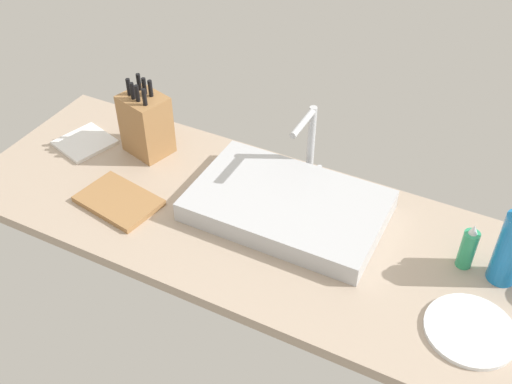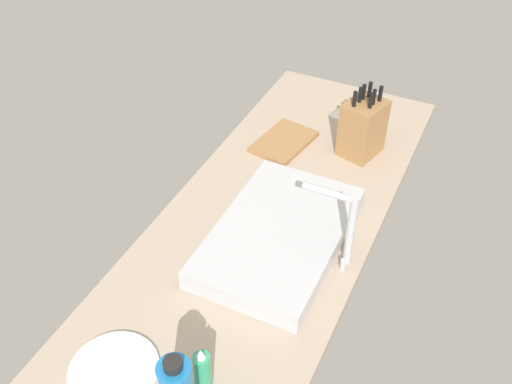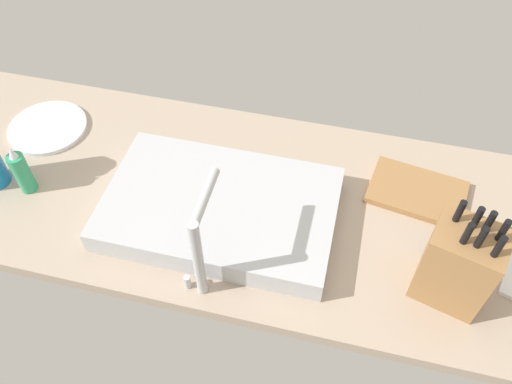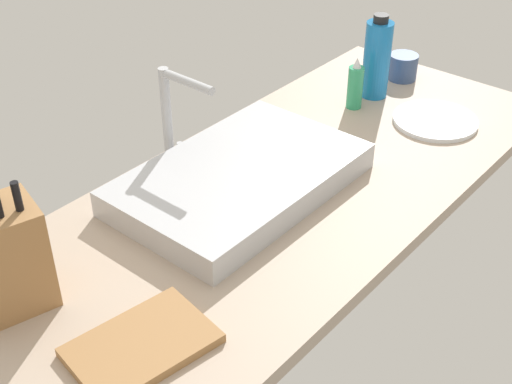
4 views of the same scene
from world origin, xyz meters
The scene contains 8 objects.
countertop_slab centered at (0.00, 0.00, 1.75)cm, with size 187.60×65.80×3.50cm, color tan.
sink_basin centered at (4.93, 6.91, 6.67)cm, with size 56.63×35.74×6.34cm, color #B7BABF.
faucet centered at (3.20, 25.78, 18.70)cm, with size 5.50×16.26×24.94cm.
knife_block centered at (-50.14, 14.76, 14.17)cm, with size 17.00×15.27×26.40cm.
cutting_board centered at (-42.77, -12.16, 4.40)cm, with size 24.22×16.17×1.80cm, color #9E7042.
soap_bottle centered at (56.46, 9.97, 9.94)cm, with size 4.32×4.32×14.70cm.
dinner_plate centered at (62.95, -11.82, 4.10)cm, with size 22.52×22.52×1.20cm, color white.
dish_towel centered at (-71.98, 7.53, 4.10)cm, with size 16.45×16.88×1.20cm, color white.
Camera 2 is at (118.77, 53.82, 130.73)cm, focal length 40.56 mm.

